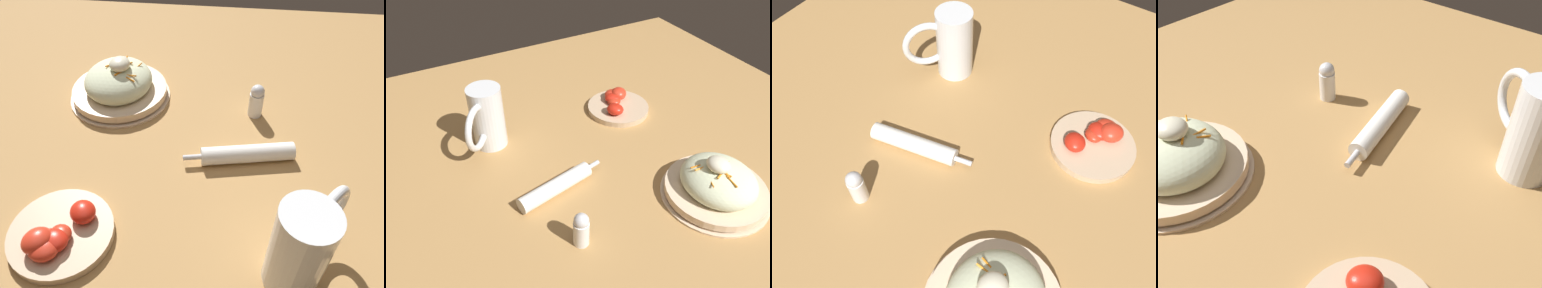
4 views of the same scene
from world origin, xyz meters
TOP-DOWN VIEW (x-y plane):
  - ground_plane at (0.00, 0.00)m, footprint 1.43×1.43m
  - salad_plate at (0.19, 0.16)m, footprint 0.23×0.23m
  - beer_mug at (-0.22, -0.21)m, footprint 0.14×0.12m
  - napkin_roll at (0.01, -0.14)m, footprint 0.07×0.22m
  - tomato_plate at (-0.20, 0.16)m, footprint 0.17×0.17m
  - salt_shaker at (0.16, -0.16)m, footprint 0.03×0.03m

SIDE VIEW (x-z plane):
  - ground_plane at x=0.00m, z-range 0.00..0.00m
  - tomato_plate at x=-0.20m, z-range -0.01..0.04m
  - napkin_roll at x=0.01m, z-range 0.00..0.04m
  - salad_plate at x=0.19m, z-range -0.02..0.09m
  - salt_shaker at x=0.16m, z-range 0.00..0.08m
  - beer_mug at x=-0.22m, z-range -0.01..0.16m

